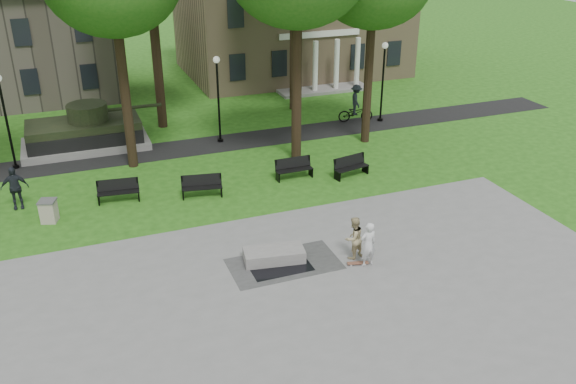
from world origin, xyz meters
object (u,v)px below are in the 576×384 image
trash_bin (49,211)px  concrete_block (274,255)px  park_bench_0 (118,190)px  skateboarder (368,244)px  friend_watching (354,238)px  cyclist (356,107)px

trash_bin → concrete_block: bearing=-39.4°
park_bench_0 → skateboarder: bearing=-41.3°
friend_watching → park_bench_0: friend_watching is taller
skateboarder → friend_watching: (-0.24, 0.67, -0.04)m
friend_watching → park_bench_0: bearing=-64.6°
cyclist → trash_bin: (-17.59, -7.04, -0.44)m
friend_watching → trash_bin: (-10.39, 7.07, -0.35)m
friend_watching → trash_bin: 12.57m
concrete_block → skateboarder: bearing=-26.5°
friend_watching → cyclist: 15.84m
concrete_block → park_bench_0: (-4.70, 7.18, 0.28)m
concrete_block → cyclist: cyclist is taller
trash_bin → friend_watching: bearing=-34.2°
park_bench_0 → trash_bin: (-2.89, -0.95, -0.04)m
friend_watching → trash_bin: bearing=-51.9°
cyclist → trash_bin: 18.95m
park_bench_0 → friend_watching: bearing=-39.9°
skateboarder → cyclist: size_ratio=0.76×
concrete_block → skateboarder: 3.45m
park_bench_0 → trash_bin: bearing=-154.9°
skateboarder → trash_bin: bearing=-39.6°
friend_watching → park_bench_0: size_ratio=0.89×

